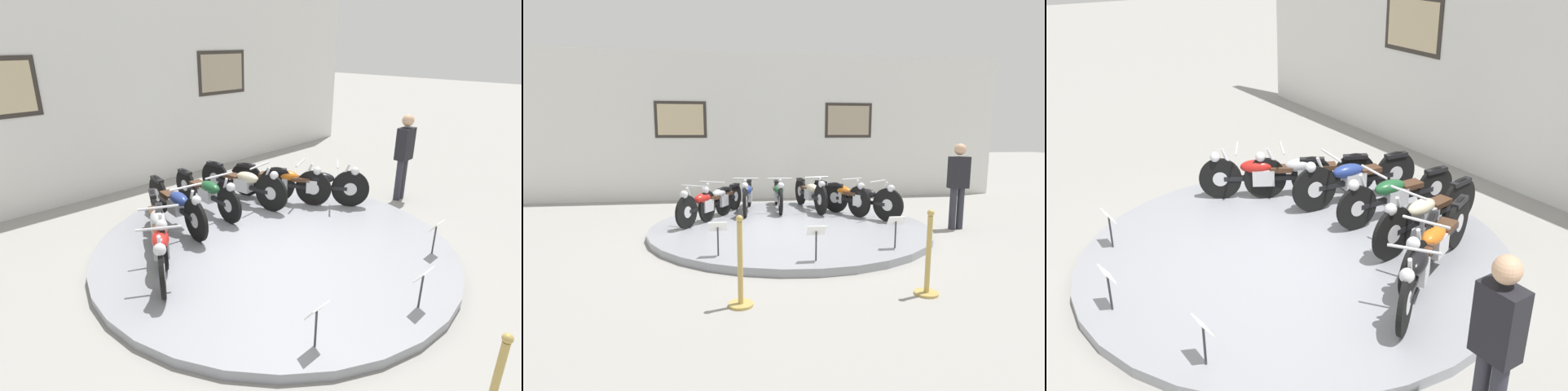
% 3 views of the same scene
% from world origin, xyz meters
% --- Properties ---
extents(ground_plane, '(60.00, 60.00, 0.00)m').
position_xyz_m(ground_plane, '(0.00, 0.00, 0.00)').
color(ground_plane, gray).
extents(display_platform, '(5.33, 5.33, 0.12)m').
position_xyz_m(display_platform, '(0.00, 0.00, 0.06)').
color(display_platform, gray).
rests_on(display_platform, ground_plane).
extents(back_wall, '(14.00, 0.22, 4.12)m').
position_xyz_m(back_wall, '(0.00, 4.13, 2.06)').
color(back_wall, silver).
rests_on(back_wall, ground_plane).
extents(motorcycle_red, '(1.06, 1.72, 0.79)m').
position_xyz_m(motorcycle_red, '(-1.63, 0.49, 0.50)').
color(motorcycle_red, black).
rests_on(motorcycle_red, display_platform).
extents(motorcycle_silver, '(0.91, 1.80, 0.79)m').
position_xyz_m(motorcycle_silver, '(-1.32, 1.07, 0.50)').
color(motorcycle_silver, black).
rests_on(motorcycle_silver, display_platform).
extents(motorcycle_blue, '(0.54, 2.01, 0.81)m').
position_xyz_m(motorcycle_blue, '(-0.73, 1.48, 0.52)').
color(motorcycle_blue, black).
rests_on(motorcycle_blue, display_platform).
extents(motorcycle_green, '(0.54, 1.96, 0.78)m').
position_xyz_m(motorcycle_green, '(-0.00, 1.62, 0.50)').
color(motorcycle_green, black).
rests_on(motorcycle_green, display_platform).
extents(motorcycle_cream, '(0.54, 2.01, 0.81)m').
position_xyz_m(motorcycle_cream, '(0.73, 1.48, 0.53)').
color(motorcycle_cream, black).
rests_on(motorcycle_cream, display_platform).
extents(motorcycle_orange, '(0.84, 1.87, 0.81)m').
position_xyz_m(motorcycle_orange, '(1.32, 1.07, 0.52)').
color(motorcycle_orange, black).
rests_on(motorcycle_orange, display_platform).
extents(motorcycle_black, '(1.23, 1.68, 0.81)m').
position_xyz_m(motorcycle_black, '(1.63, 0.50, 0.53)').
color(motorcycle_black, black).
rests_on(motorcycle_black, display_platform).
extents(info_placard_front_left, '(0.26, 0.11, 0.51)m').
position_xyz_m(info_placard_front_left, '(-1.36, -1.87, 0.49)').
color(info_placard_front_left, '#333338').
rests_on(info_placard_front_left, display_platform).
extents(info_placard_front_centre, '(0.26, 0.11, 0.51)m').
position_xyz_m(info_placard_front_centre, '(0.00, -2.31, 0.49)').
color(info_placard_front_centre, '#333338').
rests_on(info_placard_front_centre, display_platform).
extents(info_placard_front_right, '(0.26, 0.11, 0.51)m').
position_xyz_m(info_placard_front_right, '(1.36, -1.87, 0.49)').
color(info_placard_front_right, '#333338').
rests_on(info_placard_front_right, display_platform).
extents(visitor_standing, '(0.36, 0.22, 1.69)m').
position_xyz_m(visitor_standing, '(3.31, -0.33, 0.96)').
color(visitor_standing, '#2D2D38').
rests_on(visitor_standing, ground_plane).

